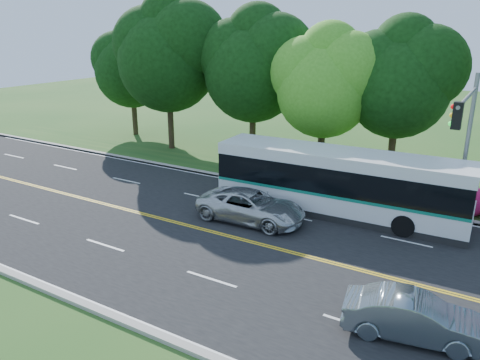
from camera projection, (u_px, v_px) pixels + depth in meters
The scene contains 12 objects.
ground at pixel (267, 246), 19.94m from camera, with size 120.00×120.00×0.00m, color #22511B.
road at pixel (267, 246), 19.94m from camera, with size 60.00×14.00×0.02m, color black.
curb_north at pixel (328, 195), 25.75m from camera, with size 60.00×0.30×0.15m, color #A29D93.
curb_south at pixel (157, 335), 14.09m from camera, with size 60.00×0.30×0.15m, color #A29D93.
grass_verge at pixel (339, 186), 27.26m from camera, with size 60.00×4.00×0.10m, color #22511B.
lane_markings at pixel (265, 245), 19.98m from camera, with size 57.60×13.82×0.00m.
tree_row at pixel (286, 62), 30.24m from camera, with size 44.70×9.10×13.84m.
bougainvillea_hedge at pixel (475, 203), 22.86m from camera, with size 9.50×2.25×1.50m.
traffic_signal at pixel (465, 132), 19.72m from camera, with size 0.42×6.10×7.00m.
transit_bus at pixel (338, 183), 22.95m from camera, with size 12.29×3.07×3.19m.
sedan at pixel (414, 317), 13.90m from camera, with size 1.45×4.15×1.37m, color slate.
suv at pixel (251, 206), 22.35m from camera, with size 2.42×5.25×1.46m, color silver.
Camera 1 is at (8.27, -16.09, 8.93)m, focal length 35.00 mm.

